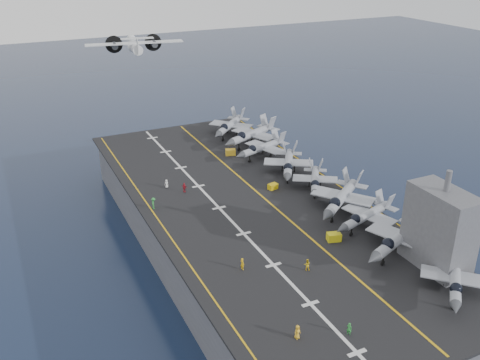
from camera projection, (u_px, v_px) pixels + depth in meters
name	position (u px, v px, depth m)	size (l,w,h in m)	color
ground	(249.00, 251.00, 100.83)	(500.00, 500.00, 0.00)	#142135
hull	(249.00, 227.00, 98.76)	(36.00, 90.00, 10.00)	#56595E
flight_deck	(249.00, 202.00, 96.61)	(38.00, 92.00, 0.40)	black
foul_line	(264.00, 198.00, 97.69)	(0.35, 90.00, 0.02)	gold
landing_centerline	(219.00, 208.00, 94.17)	(0.50, 90.00, 0.02)	silver
deck_edge_port	(159.00, 221.00, 89.88)	(0.25, 90.00, 0.02)	gold
deck_edge_stbd	(335.00, 183.00, 103.74)	(0.25, 90.00, 0.02)	gold
island_superstructure	(441.00, 220.00, 74.60)	(5.00, 10.00, 15.00)	#56595E
fighter_jet_0	(455.00, 278.00, 70.72)	(15.70, 15.68, 4.62)	gray
fighter_jet_1	(399.00, 238.00, 79.57)	(18.37, 15.48, 5.42)	gray
fighter_jet_2	(367.00, 215.00, 86.77)	(15.83, 12.81, 4.77)	#949AA4
fighter_jet_3	(342.00, 197.00, 91.91)	(19.34, 18.22, 5.59)	#A2ACB3
fighter_jet_4	(315.00, 179.00, 99.99)	(14.05, 15.27, 4.41)	#97A0A9
fighter_jet_5	(288.00, 163.00, 106.35)	(16.25, 17.85, 5.16)	#969DA8
fighter_jet_6	(263.00, 147.00, 114.87)	(16.28, 13.34, 4.87)	gray
fighter_jet_7	(252.00, 134.00, 121.48)	(19.27, 16.52, 5.65)	#9197A0
fighter_jet_8	(230.00, 125.00, 127.78)	(18.10, 17.92, 5.31)	gray
tow_cart_a	(334.00, 237.00, 83.79)	(2.44, 1.94, 1.28)	#D3C712
tow_cart_b	(273.00, 186.00, 101.07)	(2.00, 1.54, 1.07)	gold
tow_cart_c	(231.00, 152.00, 116.94)	(2.47, 2.00, 1.28)	gold
crew_0	(297.00, 332.00, 63.20)	(1.21, 0.91, 1.83)	gold
crew_1	(242.00, 264.00, 76.36)	(0.98, 1.26, 1.87)	yellow
crew_3	(154.00, 203.00, 93.58)	(1.16, 1.43, 2.07)	#288E36
crew_4	(184.00, 188.00, 99.58)	(1.30, 1.35, 1.89)	#B01524
crew_5	(166.00, 184.00, 101.56)	(1.09, 0.85, 1.62)	white
crew_6	(349.00, 329.00, 63.79)	(1.14, 1.24, 1.72)	#268C33
crew_7	(307.00, 265.00, 76.23)	(1.29, 1.11, 1.81)	yellow
transport_plane	(135.00, 49.00, 131.02)	(25.81, 19.60, 5.57)	silver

